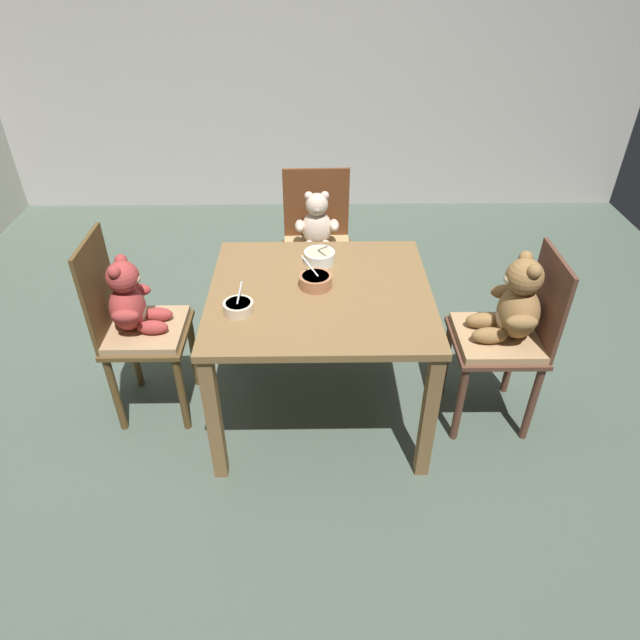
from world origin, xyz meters
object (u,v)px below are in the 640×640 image
Objects in this scene: teddy_chair_near_right at (511,319)px; teddy_chair_near_left at (134,315)px; teddy_chair_far_center at (317,238)px; porridge_bowl_terracotta_center at (316,281)px; dining_table at (320,309)px; porridge_bowl_white_far_center at (319,257)px; porridge_bowl_cream_near_left at (238,307)px.

teddy_chair_near_left reaches higher than teddy_chair_near_right.
porridge_bowl_terracotta_center is at bearing -2.52° from teddy_chair_far_center.
teddy_chair_near_right reaches higher than dining_table.
teddy_chair_near_left is at bearing -48.33° from teddy_chair_far_center.
porridge_bowl_terracotta_center is (-0.87, 0.09, 0.15)m from teddy_chair_near_right.
teddy_chair_near_left is (-0.85, 0.03, -0.04)m from dining_table.
teddy_chair_far_center is at bearing 90.66° from porridge_bowl_white_far_center.
porridge_bowl_cream_near_left is at bearing -129.75° from porridge_bowl_white_far_center.
dining_table is at bearing 25.53° from porridge_bowl_cream_near_left.
teddy_chair_near_left is (-0.84, -0.79, 0.02)m from teddy_chair_far_center.
teddy_chair_near_left is at bearing -2.53° from teddy_chair_near_right.
teddy_chair_near_right is (0.85, -0.06, -0.02)m from dining_table.
teddy_chair_near_right is 1.20m from porridge_bowl_cream_near_left.
porridge_bowl_white_far_center is (0.00, 0.25, 0.13)m from dining_table.
teddy_chair_near_right is 0.99× the size of teddy_chair_far_center.
porridge_bowl_terracotta_center is (0.83, 0.01, 0.17)m from teddy_chair_near_left.
porridge_bowl_white_far_center is at bearing -0.85° from teddy_chair_far_center.
porridge_bowl_white_far_center reaches higher than dining_table.
teddy_chair_near_right is at bearing -5.86° from porridge_bowl_terracotta_center.
teddy_chair_far_center is at bearing 89.00° from porridge_bowl_terracotta_center.
teddy_chair_near_left is at bearing -165.47° from porridge_bowl_white_far_center.
dining_table is 6.70× the size of porridge_bowl_terracotta_center.
teddy_chair_near_right is 0.91m from porridge_bowl_white_far_center.
porridge_bowl_terracotta_center is at bearing 31.44° from porridge_bowl_cream_near_left.
teddy_chair_far_center is at bearing 71.23° from porridge_bowl_cream_near_left.
teddy_chair_far_center is 6.11× the size of porridge_bowl_white_far_center.
teddy_chair_far_center is 0.96× the size of teddy_chair_near_left.
porridge_bowl_terracotta_center is at bearing -95.44° from porridge_bowl_white_far_center.
teddy_chair_near_right reaches higher than porridge_bowl_white_far_center.
teddy_chair_near_left is 6.37× the size of porridge_bowl_white_far_center.
porridge_bowl_terracotta_center is 0.37m from porridge_bowl_cream_near_left.
teddy_chair_far_center reaches higher than porridge_bowl_white_far_center.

